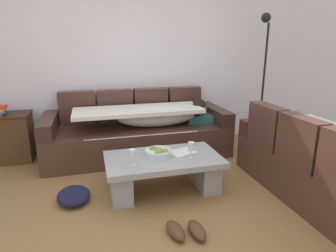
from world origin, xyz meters
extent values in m
plane|color=olive|center=(0.00, 0.00, 0.00)|extent=(14.00, 14.00, 0.00)
cube|color=white|center=(0.00, 2.15, 1.35)|extent=(9.00, 0.10, 2.70)
cube|color=#492C23|center=(0.07, 1.60, 0.21)|extent=(2.48, 0.92, 0.42)
cube|color=#492C23|center=(-0.72, 1.98, 0.65)|extent=(0.50, 0.16, 0.46)
cube|color=#492C23|center=(-0.19, 1.98, 0.65)|extent=(0.50, 0.16, 0.46)
cube|color=#492C23|center=(0.34, 1.98, 0.65)|extent=(0.50, 0.16, 0.46)
cube|color=#492C23|center=(0.87, 1.98, 0.65)|extent=(0.50, 0.16, 0.46)
cube|color=#3B231C|center=(-1.08, 1.60, 0.52)|extent=(0.18, 0.92, 0.20)
cube|color=#3B231C|center=(1.23, 1.60, 0.52)|extent=(0.18, 0.92, 0.20)
cube|color=#2D6660|center=(0.96, 1.59, 0.47)|extent=(0.36, 0.28, 0.11)
sphere|color=#936B4C|center=(0.96, 1.55, 0.64)|extent=(0.21, 0.21, 0.21)
sphere|color=black|center=(0.96, 1.55, 0.67)|extent=(0.20, 0.20, 0.20)
ellipsoid|color=silver|center=(0.34, 1.55, 0.56)|extent=(1.10, 0.44, 0.28)
cube|color=silver|center=(0.07, 1.53, 0.66)|extent=(1.70, 0.60, 0.05)
cube|color=silver|center=(0.07, 1.16, 0.23)|extent=(1.44, 0.04, 0.38)
cube|color=#492C23|center=(1.70, -0.10, 0.21)|extent=(0.92, 1.99, 0.42)
cube|color=#492C23|center=(1.32, -0.10, 0.65)|extent=(0.16, 0.51, 0.46)
cube|color=#492C23|center=(1.32, 0.45, 0.65)|extent=(0.16, 0.51, 0.46)
cube|color=#3B231C|center=(1.70, 0.81, 0.52)|extent=(0.92, 0.18, 0.20)
cube|color=#4C4C56|center=(1.71, 0.54, 0.47)|extent=(0.28, 0.36, 0.11)
sphere|color=#936B4C|center=(1.75, 0.54, 0.64)|extent=(0.21, 0.21, 0.21)
sphere|color=black|center=(1.75, 0.54, 0.67)|extent=(0.20, 0.20, 0.20)
ellipsoid|color=silver|center=(1.75, -0.08, 0.56)|extent=(0.44, 1.07, 0.28)
cube|color=#A09D9F|center=(0.16, 0.52, 0.35)|extent=(1.20, 0.68, 0.06)
cube|color=#A09D9F|center=(-0.30, 0.52, 0.16)|extent=(0.20, 0.54, 0.32)
cube|color=#A09D9F|center=(0.62, 0.52, 0.16)|extent=(0.20, 0.54, 0.32)
cylinder|color=silver|center=(0.12, 0.55, 0.42)|extent=(0.28, 0.28, 0.07)
sphere|color=#5C953C|center=(0.06, 0.59, 0.44)|extent=(0.08, 0.08, 0.08)
sphere|color=orange|center=(0.12, 0.55, 0.44)|extent=(0.08, 0.08, 0.08)
sphere|color=#66A236|center=(0.10, 0.47, 0.44)|extent=(0.08, 0.08, 0.08)
sphere|color=olive|center=(0.17, 0.49, 0.44)|extent=(0.08, 0.08, 0.08)
cylinder|color=silver|center=(-0.18, 0.37, 0.38)|extent=(0.06, 0.06, 0.01)
cylinder|color=silver|center=(-0.18, 0.37, 0.42)|extent=(0.01, 0.01, 0.07)
cylinder|color=silver|center=(-0.18, 0.37, 0.50)|extent=(0.07, 0.07, 0.08)
cylinder|color=silver|center=(0.44, 0.42, 0.38)|extent=(0.06, 0.06, 0.01)
cylinder|color=silver|center=(0.44, 0.42, 0.42)|extent=(0.01, 0.01, 0.07)
cylinder|color=silver|center=(0.44, 0.42, 0.50)|extent=(0.07, 0.07, 0.08)
cube|color=white|center=(0.39, 0.58, 0.39)|extent=(0.33, 0.29, 0.01)
cube|color=#4D301C|center=(-1.69, 1.85, 0.31)|extent=(0.70, 0.42, 0.62)
cube|color=#362113|center=(-1.69, 1.85, 0.63)|extent=(0.72, 0.44, 0.02)
cube|color=#2D569E|center=(-1.67, 1.85, 0.67)|extent=(0.15, 0.20, 0.02)
cylinder|color=black|center=(2.11, 1.77, 0.01)|extent=(0.28, 0.28, 0.02)
cylinder|color=black|center=(2.11, 1.77, 0.92)|extent=(0.03, 0.03, 1.80)
sphere|color=black|center=(1.99, 1.67, 1.88)|extent=(0.14, 0.14, 0.14)
ellipsoid|color=#59331E|center=(0.06, -0.26, 0.04)|extent=(0.16, 0.28, 0.09)
ellipsoid|color=#59331E|center=(0.23, -0.30, 0.04)|extent=(0.13, 0.27, 0.09)
ellipsoid|color=#191933|center=(-0.76, 0.52, 0.06)|extent=(0.36, 0.43, 0.12)
camera|label=1|loc=(-0.53, -2.19, 1.52)|focal=30.61mm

